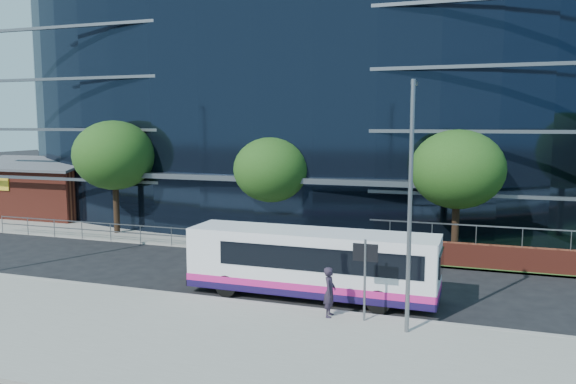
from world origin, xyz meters
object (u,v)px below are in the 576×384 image
(tree_far_c, at_px, (457,170))
(pedestrian, at_px, (330,292))
(city_bus, at_px, (313,263))
(brick_pavilion, at_px, (50,189))
(street_sign, at_px, (365,263))
(tree_far_b, at_px, (271,170))
(streetlight_east, at_px, (410,200))
(tree_far_a, at_px, (114,155))

(tree_far_c, height_order, pedestrian, tree_far_c)
(city_bus, xyz_separation_m, pedestrian, (1.25, -2.26, -0.39))
(brick_pavilion, relative_size, street_sign, 3.07)
(tree_far_b, distance_m, pedestrian, 13.13)
(brick_pavilion, relative_size, streetlight_east, 1.08)
(streetlight_east, bearing_deg, city_bus, 144.31)
(pedestrian, bearing_deg, city_bus, 25.43)
(brick_pavilion, height_order, city_bus, brick_pavilion)
(tree_far_b, distance_m, streetlight_east, 14.74)
(tree_far_a, relative_size, tree_far_c, 1.07)
(brick_pavilion, distance_m, tree_far_c, 29.46)
(brick_pavilion, xyz_separation_m, tree_far_a, (9.00, -4.50, 2.92))
(tree_far_a, bearing_deg, brick_pavilion, 153.45)
(streetlight_east, bearing_deg, tree_far_a, 149.54)
(streetlight_east, bearing_deg, brick_pavilion, 150.76)
(tree_far_b, height_order, city_bus, tree_far_b)
(street_sign, height_order, tree_far_b, tree_far_b)
(tree_far_b, relative_size, tree_far_c, 0.93)
(street_sign, bearing_deg, tree_far_b, 124.08)
(street_sign, relative_size, tree_far_c, 0.43)
(street_sign, xyz_separation_m, streetlight_east, (1.50, -0.59, 2.29))
(tree_far_b, bearing_deg, streetlight_east, -52.37)
(tree_far_c, distance_m, streetlight_east, 11.22)
(city_bus, height_order, pedestrian, city_bus)
(tree_far_c, bearing_deg, street_sign, -103.29)
(street_sign, xyz_separation_m, tree_far_b, (-7.50, 11.09, 2.06))
(street_sign, bearing_deg, city_bus, 137.48)
(tree_far_c, bearing_deg, brick_pavilion, 171.18)
(tree_far_b, xyz_separation_m, city_bus, (5.03, -8.82, -2.80))
(tree_far_c, distance_m, city_bus, 10.18)
(city_bus, distance_m, pedestrian, 2.61)
(street_sign, distance_m, streetlight_east, 2.80)
(brick_pavilion, bearing_deg, tree_far_a, -26.55)
(tree_far_c, bearing_deg, tree_far_b, 177.14)
(street_sign, xyz_separation_m, tree_far_c, (2.50, 10.59, 2.39))
(street_sign, xyz_separation_m, tree_far_a, (-17.50, 10.59, 2.71))
(street_sign, distance_m, city_bus, 3.44)
(tree_far_c, bearing_deg, streetlight_east, -95.11)
(tree_far_c, xyz_separation_m, pedestrian, (-3.72, -10.58, -3.52))
(streetlight_east, relative_size, pedestrian, 4.60)
(tree_far_c, relative_size, city_bus, 0.66)
(tree_far_c, relative_size, streetlight_east, 0.81)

